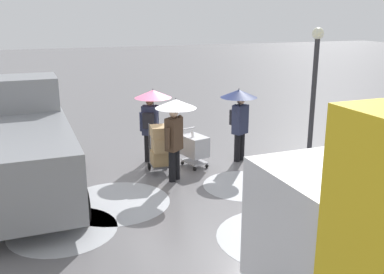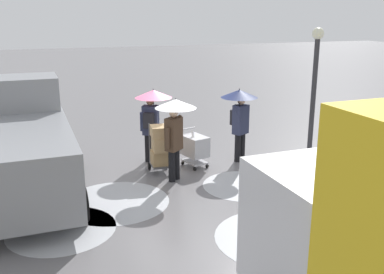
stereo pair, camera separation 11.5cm
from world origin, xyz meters
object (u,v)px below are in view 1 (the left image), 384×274
Objects in this scene: cargo_van_parked_right at (26,147)px; pedestrian_white_side at (152,109)px; hand_dolly_boxes at (160,146)px; pedestrian_black_side at (239,108)px; shopping_cart_vendor at (195,147)px; street_lamp at (314,91)px; pedestrian_pink_side at (175,120)px.

pedestrian_white_side is at bearing -158.67° from cargo_van_parked_right.
cargo_van_parked_right is 4.09× the size of hand_dolly_boxes.
cargo_van_parked_right is 2.50× the size of pedestrian_black_side.
shopping_cart_vendor is at bearing -172.73° from cargo_van_parked_right.
street_lamp is (-3.24, 2.95, 0.80)m from pedestrian_white_side.
cargo_van_parked_right is at bearing 5.60° from pedestrian_black_side.
hand_dolly_boxes is at bearing -31.89° from street_lamp.
street_lamp is at bearing 111.96° from pedestrian_black_side.
street_lamp is at bearing 155.49° from pedestrian_pink_side.
shopping_cart_vendor is 1.53m from pedestrian_pink_side.
street_lamp is (-3.06, 1.39, 0.79)m from pedestrian_pink_side.
street_lamp is (-3.29, 2.05, 1.61)m from hand_dolly_boxes.
cargo_van_parked_right reaches higher than shopping_cart_vendor.
pedestrian_white_side is (2.36, -0.76, 0.00)m from pedestrian_black_side.
cargo_van_parked_right is 1.39× the size of street_lamp.
shopping_cart_vendor is 0.49× the size of pedestrian_pink_side.
hand_dolly_boxes is at bearing 87.09° from pedestrian_white_side.
pedestrian_pink_side is at bearing 176.16° from cargo_van_parked_right.
pedestrian_white_side reaches higher than shopping_cart_vendor.
cargo_van_parked_right is 3.59m from pedestrian_pink_side.
street_lamp reaches higher than cargo_van_parked_right.
pedestrian_pink_side reaches higher than hand_dolly_boxes.
cargo_van_parked_right is 5.77m from pedestrian_black_side.
shopping_cart_vendor is 1.08m from hand_dolly_boxes.
street_lamp reaches higher than hand_dolly_boxes.
pedestrian_pink_side reaches higher than shopping_cart_vendor.
hand_dolly_boxes is (-3.33, -0.41, -0.42)m from cargo_van_parked_right.
shopping_cart_vendor is at bearing -135.87° from pedestrian_pink_side.
hand_dolly_boxes is 2.54m from pedestrian_black_side.
pedestrian_black_side is (-2.17, -0.80, -0.01)m from pedestrian_pink_side.
cargo_van_parked_right is 2.50× the size of pedestrian_white_side.
hand_dolly_boxes is 1.08m from pedestrian_pink_side.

